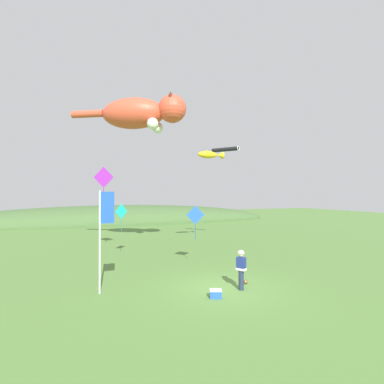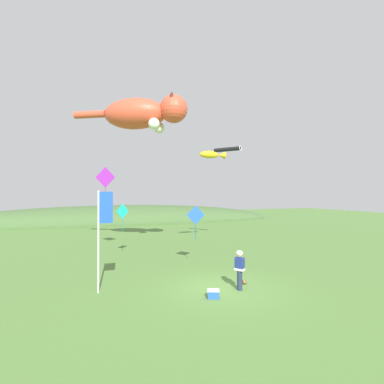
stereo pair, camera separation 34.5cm
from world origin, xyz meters
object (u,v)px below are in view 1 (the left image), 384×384
object	(u,v)px
festival_attendant	(241,269)
kite_diamond_blue	(195,215)
kite_giant_cat	(142,113)
kite_diamond_teal	(121,212)
kite_spool	(245,282)
kite_fish_windsock	(210,155)
kite_tube_streamer	(225,149)
picnic_cooler	(216,294)
festival_banner_pole	(103,226)
kite_diamond_violet	(104,177)

from	to	relation	value
festival_attendant	kite_diamond_blue	size ratio (longest dim) A/B	0.87
kite_giant_cat	kite_diamond_teal	size ratio (longest dim) A/B	4.14
kite_giant_cat	kite_diamond_teal	world-z (taller)	kite_giant_cat
kite_spool	kite_fish_windsock	xyz separation A→B (m)	(2.96, 9.95, 7.50)
kite_tube_streamer	festival_attendant	bearing A→B (deg)	-115.69
festival_attendant	picnic_cooler	world-z (taller)	festival_attendant
kite_fish_windsock	kite_diamond_blue	xyz separation A→B (m)	(-3.73, -5.62, -4.55)
festival_banner_pole	kite_diamond_blue	world-z (taller)	festival_banner_pole
kite_diamond_blue	kite_diamond_violet	size ratio (longest dim) A/B	0.84
festival_banner_pole	kite_diamond_teal	bearing A→B (deg)	75.09
kite_diamond_blue	kite_giant_cat	bearing A→B (deg)	108.28
kite_spool	picnic_cooler	bearing A→B (deg)	-151.46
kite_spool	kite_giant_cat	bearing A→B (deg)	104.87
festival_banner_pole	kite_diamond_blue	size ratio (longest dim) A/B	2.20
kite_spool	festival_attendant	bearing A→B (deg)	-133.28
picnic_cooler	festival_banner_pole	xyz separation A→B (m)	(-4.29, 2.45, 2.77)
festival_attendant	festival_banner_pole	distance (m)	6.47
kite_fish_windsock	kite_diamond_teal	distance (m)	8.84
festival_attendant	kite_diamond_teal	xyz separation A→B (m)	(-3.90, 9.22, 2.17)
kite_giant_cat	kite_spool	bearing A→B (deg)	-75.13
picnic_cooler	kite_giant_cat	distance (m)	15.46
festival_banner_pole	kite_giant_cat	bearing A→B (deg)	67.43
festival_banner_pole	kite_tube_streamer	xyz separation A→B (m)	(11.55, 9.94, 5.38)
picnic_cooler	kite_diamond_blue	xyz separation A→B (m)	(1.42, 5.52, 2.87)
festival_banner_pole	kite_diamond_violet	xyz separation A→B (m)	(0.94, 9.08, 2.61)
kite_tube_streamer	kite_diamond_violet	bearing A→B (deg)	-175.39
kite_giant_cat	festival_banner_pole	bearing A→B (deg)	-112.57
picnic_cooler	kite_fish_windsock	distance (m)	14.35
kite_fish_windsock	picnic_cooler	bearing A→B (deg)	-114.81
picnic_cooler	kite_spool	bearing A→B (deg)	28.54
festival_banner_pole	kite_fish_windsock	world-z (taller)	kite_fish_windsock
kite_diamond_blue	kite_diamond_violet	world-z (taller)	kite_diamond_violet
kite_spool	picnic_cooler	distance (m)	2.49
kite_fish_windsock	festival_attendant	bearing A→B (deg)	-108.69
kite_spool	kite_fish_windsock	distance (m)	12.81
picnic_cooler	festival_attendant	bearing A→B (deg)	18.46
kite_tube_streamer	kite_diamond_teal	bearing A→B (deg)	-164.64
kite_tube_streamer	kite_diamond_blue	xyz separation A→B (m)	(-5.84, -6.86, -5.28)
kite_diamond_teal	festival_banner_pole	bearing A→B (deg)	-104.91
kite_spool	kite_diamond_violet	xyz separation A→B (m)	(-5.54, 10.34, 5.46)
kite_diamond_blue	kite_spool	bearing A→B (deg)	-79.99
kite_spool	kite_diamond_teal	size ratio (longest dim) A/B	0.11
festival_attendant	kite_fish_windsock	distance (m)	13.04
kite_fish_windsock	kite_diamond_violet	size ratio (longest dim) A/B	0.93
kite_tube_streamer	kite_diamond_violet	xyz separation A→B (m)	(-10.61, -0.86, -2.77)
festival_attendant	kite_diamond_teal	size ratio (longest dim) A/B	0.90
kite_diamond_violet	kite_giant_cat	bearing A→B (deg)	-1.35
kite_giant_cat	picnic_cooler	bearing A→B (deg)	-87.31
festival_banner_pole	kite_diamond_teal	size ratio (longest dim) A/B	2.28
kite_diamond_violet	kite_diamond_teal	bearing A→B (deg)	-60.56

